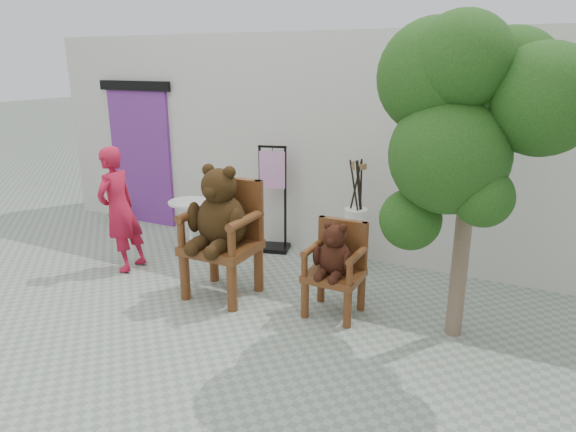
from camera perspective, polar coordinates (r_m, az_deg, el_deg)
The scene contains 11 objects.
ground_plane at distance 5.45m, azimuth -9.74°, elevation -12.19°, with size 60.00×60.00×0.00m, color gray.
back_wall at distance 7.56m, azimuth 3.84°, elevation 8.27°, with size 9.00×1.00×3.00m, color beige.
doorway at distance 8.81m, azimuth -15.99°, elevation 6.67°, with size 1.40×0.11×2.33m.
chair_big at distance 5.83m, azimuth -7.38°, elevation -0.63°, with size 0.77×0.81×1.54m.
chair_small at distance 5.46m, azimuth 5.32°, elevation -4.84°, with size 0.57×0.55×1.03m.
person at distance 6.92m, azimuth -18.23°, elevation 0.69°, with size 0.58×0.38×1.60m, color #B01532.
cafe_table at distance 7.53m, azimuth -10.80°, elevation -0.31°, with size 0.60×0.60×0.70m.
display_stand at distance 7.27m, azimuth -1.70°, elevation 0.56°, with size 0.53×0.46×1.51m.
stool_bucket at distance 6.64m, azimuth 7.53°, elevation -0.65°, with size 0.32×0.32×1.45m.
tree at distance 4.70m, azimuth 19.52°, elevation 11.99°, with size 1.78×1.78×3.04m.
potted_plant at distance 9.14m, azimuth -18.31°, elevation 0.47°, with size 0.32×0.28×0.36m, color black.
Camera 1 is at (2.93, -3.77, 2.62)m, focal length 32.00 mm.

